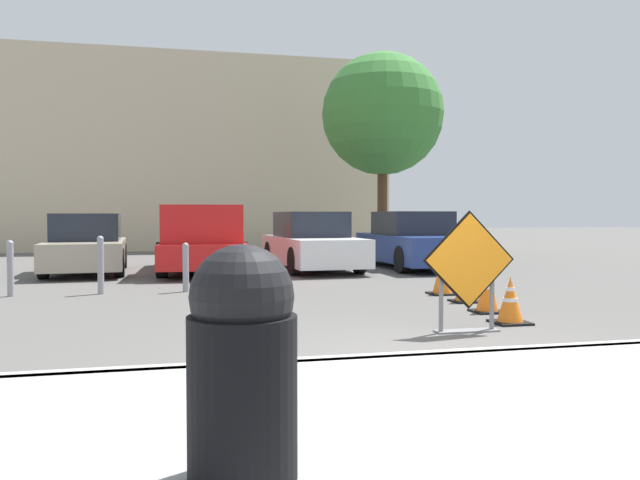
{
  "coord_description": "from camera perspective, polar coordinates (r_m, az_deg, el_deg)",
  "views": [
    {
      "loc": [
        -2.29,
        -5.26,
        1.39
      ],
      "look_at": [
        0.75,
        7.97,
        0.85
      ],
      "focal_mm": 35.0,
      "sensor_mm": 36.0,
      "label": 1
    }
  ],
  "objects": [
    {
      "name": "building_facade_backdrop",
      "position": [
        27.28,
        -12.62,
        7.44
      ],
      "size": [
        16.89,
        5.0,
        7.74
      ],
      "color": "beige",
      "rests_on": "ground_plane"
    },
    {
      "name": "bollard_nearest",
      "position": [
        11.57,
        -12.18,
        -2.32
      ],
      "size": [
        0.12,
        0.12,
        0.89
      ],
      "color": "gray",
      "rests_on": "ground_plane"
    },
    {
      "name": "road_closed_sign",
      "position": [
        7.57,
        13.44,
        -2.58
      ],
      "size": [
        1.16,
        0.2,
        1.44
      ],
      "color": "black",
      "rests_on": "ground_plane"
    },
    {
      "name": "ground_plane",
      "position": [
        15.49,
        -4.4,
        -2.87
      ],
      "size": [
        96.0,
        96.0,
        0.0
      ],
      "primitive_type": "plane",
      "color": "#565451"
    },
    {
      "name": "parked_car_third",
      "position": [
        16.69,
        8.47,
        -0.16
      ],
      "size": [
        1.89,
        4.66,
        1.49
      ],
      "rotation": [
        0.0,
        0.0,
        3.13
      ],
      "color": "navy",
      "rests_on": "ground_plane"
    },
    {
      "name": "traffic_cone_second",
      "position": [
        9.24,
        15.06,
        -4.23
      ],
      "size": [
        0.42,
        0.42,
        0.73
      ],
      "color": "black",
      "rests_on": "ground_plane"
    },
    {
      "name": "curb_lip",
      "position": [
        5.89,
        10.5,
        -10.72
      ],
      "size": [
        29.95,
        0.2,
        0.14
      ],
      "color": "#999993",
      "rests_on": "ground_plane"
    },
    {
      "name": "traffic_cone_fourth",
      "position": [
        11.15,
        11.14,
        -3.13
      ],
      "size": [
        0.46,
        0.46,
        0.71
      ],
      "color": "black",
      "rests_on": "ground_plane"
    },
    {
      "name": "trash_bin",
      "position": [
        3.01,
        -7.11,
        -10.93
      ],
      "size": [
        0.52,
        0.52,
        1.12
      ],
      "color": "black",
      "rests_on": "sidewalk_strip"
    },
    {
      "name": "pickup_truck",
      "position": [
        15.44,
        -10.7,
        -0.2
      ],
      "size": [
        2.17,
        5.32,
        1.62
      ],
      "rotation": [
        0.0,
        0.0,
        3.1
      ],
      "color": "red",
      "rests_on": "ground_plane"
    },
    {
      "name": "parked_car_second",
      "position": [
        15.96,
        -0.81,
        -0.28
      ],
      "size": [
        1.96,
        4.72,
        1.48
      ],
      "rotation": [
        0.0,
        0.0,
        3.19
      ],
      "color": "white",
      "rests_on": "ground_plane"
    },
    {
      "name": "traffic_cone_third",
      "position": [
        10.25,
        13.09,
        -3.59
      ],
      "size": [
        0.42,
        0.42,
        0.72
      ],
      "color": "black",
      "rests_on": "ground_plane"
    },
    {
      "name": "street_tree_behind_lot",
      "position": [
        20.54,
        5.75,
        11.34
      ],
      "size": [
        3.91,
        3.91,
        6.6
      ],
      "color": "#513823",
      "rests_on": "ground_plane"
    },
    {
      "name": "bollard_second",
      "position": [
        11.64,
        -19.42,
        -2.03
      ],
      "size": [
        0.12,
        0.12,
        1.03
      ],
      "color": "gray",
      "rests_on": "ground_plane"
    },
    {
      "name": "traffic_cone_nearest",
      "position": [
        8.38,
        17.0,
        -5.35
      ],
      "size": [
        0.44,
        0.44,
        0.6
      ],
      "color": "black",
      "rests_on": "ground_plane"
    },
    {
      "name": "sidewalk_strip",
      "position": [
        4.58,
        18.33,
        -14.59
      ],
      "size": [
        29.95,
        3.03,
        0.14
      ],
      "color": "#999993",
      "rests_on": "ground_plane"
    },
    {
      "name": "parked_car_nearest",
      "position": [
        15.99,
        -20.55,
        -0.51
      ],
      "size": [
        1.95,
        4.17,
        1.43
      ],
      "rotation": [
        0.0,
        0.0,
        3.2
      ],
      "color": "#A39984",
      "rests_on": "ground_plane"
    },
    {
      "name": "bollard_third",
      "position": [
        11.89,
        -26.46,
        -2.21
      ],
      "size": [
        0.12,
        0.12,
        0.96
      ],
      "color": "gray",
      "rests_on": "ground_plane"
    }
  ]
}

